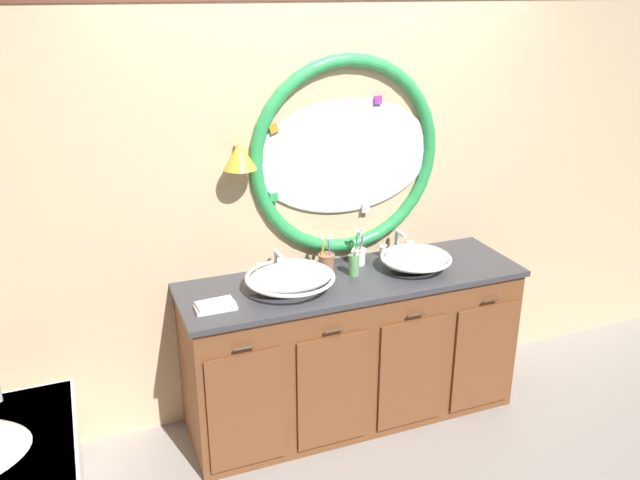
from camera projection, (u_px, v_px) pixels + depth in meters
The scene contains 11 objects.
ground_plane at pixel (358, 443), 3.59m from camera, with size 14.00×14.00×0.00m, color gray.
back_wall_assembly at pixel (321, 185), 3.63m from camera, with size 6.40×0.26×2.60m.
vanity_counter at pixel (352, 347), 3.70m from camera, with size 1.89×0.60×0.88m.
sink_basin_left at pixel (290, 278), 3.37m from camera, with size 0.47×0.47×0.13m.
sink_basin_right at pixel (416, 258), 3.62m from camera, with size 0.40×0.40×0.13m.
faucet_set_left at pixel (277, 264), 3.56m from camera, with size 0.23×0.12×0.14m.
faucet_set_right at pixel (397, 245), 3.81m from camera, with size 0.23×0.12×0.16m.
toothbrush_holder_left at pixel (326, 261), 3.60m from camera, with size 0.09×0.09×0.21m.
toothbrush_holder_right at pixel (359, 254), 3.68m from camera, with size 0.08×0.08×0.22m.
soap_dispenser at pixel (354, 264), 3.54m from camera, with size 0.06×0.06×0.15m.
folded_hand_towel at pixel (215, 306), 3.18m from camera, with size 0.20×0.11×0.04m.
Camera 1 is at (-1.27, -2.67, 2.34)m, focal length 36.77 mm.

